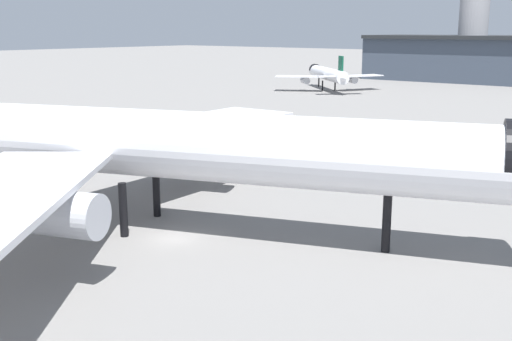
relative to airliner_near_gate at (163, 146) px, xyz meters
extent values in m
plane|color=slate|center=(2.67, -1.49, -7.58)|extent=(900.00, 900.00, 0.00)
cylinder|color=white|center=(0.49, 0.19, 0.14)|extent=(57.56, 26.74, 5.94)
cube|color=white|center=(-9.59, 13.81, -0.60)|extent=(10.84, 27.16, 0.48)
cylinder|color=#B7BAC1|center=(-7.12, 11.32, -2.56)|extent=(8.93, 6.02, 3.27)
cylinder|color=#B7BAC1|center=(2.25, -13.18, -2.56)|extent=(8.93, 6.02, 3.27)
cylinder|color=black|center=(18.24, 6.97, -5.21)|extent=(0.71, 0.71, 4.75)
cylinder|color=black|center=(-3.39, 2.04, -5.21)|extent=(0.71, 0.71, 4.75)
cylinder|color=black|center=(-1.16, -3.78, -5.21)|extent=(0.71, 0.71, 4.75)
cylinder|color=white|center=(-58.50, 118.99, -2.93)|extent=(25.41, 23.55, 3.58)
cone|color=white|center=(-70.00, 129.44, -2.93)|extent=(5.27, 5.24, 3.51)
cone|color=white|center=(-47.00, 108.53, -2.93)|extent=(5.73, 5.64, 3.40)
cylinder|color=black|center=(-69.47, 128.95, -2.66)|extent=(3.62, 3.76, 3.61)
cube|color=white|center=(-62.62, 110.87, -3.38)|extent=(14.61, 11.25, 0.29)
cylinder|color=#B7BAC1|center=(-62.04, 112.61, -4.56)|extent=(4.54, 4.38, 1.97)
cube|color=white|center=(-50.81, 123.86, -3.38)|extent=(10.28, 14.79, 0.29)
cylinder|color=#B7BAC1|center=(-52.49, 123.12, -4.56)|extent=(4.54, 4.38, 1.97)
cube|color=#0F5138|center=(-48.84, 110.21, -0.07)|extent=(3.00, 2.77, 5.72)
cube|color=white|center=(-50.86, 107.06, -2.57)|extent=(5.83, 6.02, 0.21)
cube|color=white|center=(-45.89, 112.52, -2.57)|extent=(5.83, 6.02, 0.21)
cylinder|color=black|center=(-65.86, 125.67, -6.15)|extent=(0.43, 0.43, 2.86)
cylinder|color=black|center=(-58.61, 116.55, -6.15)|extent=(0.43, 0.43, 2.86)
cylinder|color=black|center=(-56.08, 119.33, -6.15)|extent=(0.43, 0.43, 2.86)
cylinder|color=#939399|center=(-37.45, 175.89, 7.72)|extent=(9.64, 9.64, 30.61)
camera|label=1|loc=(39.84, -36.53, 9.99)|focal=43.61mm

